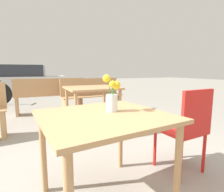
{
  "coord_description": "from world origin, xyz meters",
  "views": [
    {
      "loc": [
        -0.49,
        -1.16,
        1.03
      ],
      "look_at": [
        0.09,
        0.05,
        0.83
      ],
      "focal_mm": 28.0,
      "sensor_mm": 36.0,
      "label": 1
    }
  ],
  "objects_px": {
    "bench_middle": "(51,94)",
    "table_back": "(92,94)",
    "parked_car": "(20,80)",
    "flower_vase": "(112,97)",
    "table_front": "(104,127)",
    "cafe_chair": "(187,126)",
    "bench_near": "(92,95)"
  },
  "relations": [
    {
      "from": "cafe_chair",
      "to": "bench_near",
      "type": "height_order",
      "value": "cafe_chair"
    },
    {
      "from": "cafe_chair",
      "to": "bench_middle",
      "type": "height_order",
      "value": "cafe_chair"
    },
    {
      "from": "table_front",
      "to": "bench_middle",
      "type": "relative_size",
      "value": 0.6
    },
    {
      "from": "parked_car",
      "to": "flower_vase",
      "type": "bearing_deg",
      "value": -83.05
    },
    {
      "from": "table_front",
      "to": "bench_middle",
      "type": "height_order",
      "value": "bench_middle"
    },
    {
      "from": "bench_middle",
      "to": "table_back",
      "type": "bearing_deg",
      "value": -72.52
    },
    {
      "from": "flower_vase",
      "to": "parked_car",
      "type": "xyz_separation_m",
      "value": [
        -0.93,
        7.65,
        -0.21
      ]
    },
    {
      "from": "table_back",
      "to": "parked_car",
      "type": "relative_size",
      "value": 0.21
    },
    {
      "from": "flower_vase",
      "to": "bench_near",
      "type": "bearing_deg",
      "value": 74.25
    },
    {
      "from": "table_front",
      "to": "table_back",
      "type": "height_order",
      "value": "table_back"
    },
    {
      "from": "cafe_chair",
      "to": "table_back",
      "type": "distance_m",
      "value": 1.72
    },
    {
      "from": "bench_middle",
      "to": "table_front",
      "type": "bearing_deg",
      "value": -89.64
    },
    {
      "from": "flower_vase",
      "to": "cafe_chair",
      "type": "height_order",
      "value": "flower_vase"
    },
    {
      "from": "flower_vase",
      "to": "table_back",
      "type": "height_order",
      "value": "flower_vase"
    },
    {
      "from": "bench_near",
      "to": "bench_middle",
      "type": "xyz_separation_m",
      "value": [
        -0.89,
        0.5,
        0.01
      ]
    },
    {
      "from": "bench_near",
      "to": "bench_middle",
      "type": "relative_size",
      "value": 0.91
    },
    {
      "from": "table_front",
      "to": "parked_car",
      "type": "relative_size",
      "value": 0.24
    },
    {
      "from": "bench_middle",
      "to": "parked_car",
      "type": "distance_m",
      "value": 4.48
    },
    {
      "from": "flower_vase",
      "to": "parked_car",
      "type": "distance_m",
      "value": 7.71
    },
    {
      "from": "cafe_chair",
      "to": "parked_car",
      "type": "bearing_deg",
      "value": 102.68
    },
    {
      "from": "bench_middle",
      "to": "parked_car",
      "type": "relative_size",
      "value": 0.4
    },
    {
      "from": "flower_vase",
      "to": "cafe_chair",
      "type": "distance_m",
      "value": 0.86
    },
    {
      "from": "table_front",
      "to": "table_back",
      "type": "xyz_separation_m",
      "value": [
        0.49,
        1.69,
        0.03
      ]
    },
    {
      "from": "bench_near",
      "to": "table_back",
      "type": "bearing_deg",
      "value": -108.7
    },
    {
      "from": "cafe_chair",
      "to": "bench_middle",
      "type": "distance_m",
      "value": 3.41
    },
    {
      "from": "flower_vase",
      "to": "bench_middle",
      "type": "height_order",
      "value": "flower_vase"
    },
    {
      "from": "flower_vase",
      "to": "table_front",
      "type": "bearing_deg",
      "value": -148.11
    },
    {
      "from": "table_front",
      "to": "cafe_chair",
      "type": "distance_m",
      "value": 0.9
    },
    {
      "from": "bench_middle",
      "to": "table_back",
      "type": "distance_m",
      "value": 1.7
    },
    {
      "from": "cafe_chair",
      "to": "bench_middle",
      "type": "bearing_deg",
      "value": 105.45
    },
    {
      "from": "cafe_chair",
      "to": "parked_car",
      "type": "distance_m",
      "value": 7.88
    },
    {
      "from": "flower_vase",
      "to": "cafe_chair",
      "type": "bearing_deg",
      "value": -2.82
    }
  ]
}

